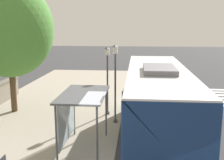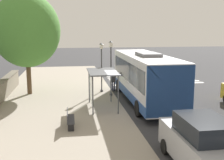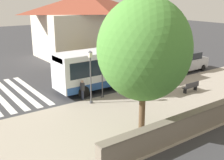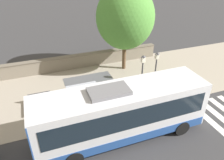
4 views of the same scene
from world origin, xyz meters
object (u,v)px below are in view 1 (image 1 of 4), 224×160
pedestrian (125,99)px  street_lamp_near (115,77)px  bus_shelter (80,102)px  shade_tree (9,29)px  bus (157,102)px  street_lamp_far (107,75)px

pedestrian → street_lamp_near: size_ratio=0.38×
bus_shelter → shade_tree: shade_tree is taller
pedestrian → shade_tree: 8.04m
street_lamp_near → shade_tree: 7.07m
bus → street_lamp_far: (-2.66, 3.79, 0.56)m
bus → shade_tree: (-8.52, 3.86, 3.21)m
street_lamp_near → street_lamp_far: 1.53m
bus_shelter → street_lamp_near: bearing=70.2°
bus_shelter → street_lamp_far: 4.92m
pedestrian → street_lamp_far: size_ratio=0.40×
pedestrian → street_lamp_far: street_lamp_far is taller
bus_shelter → street_lamp_far: (0.66, 4.86, 0.33)m
pedestrian → shade_tree: size_ratio=0.20×
pedestrian → street_lamp_near: (-0.45, -1.56, 1.62)m
street_lamp_far → shade_tree: (-5.87, 0.07, 2.65)m
pedestrian → street_lamp_near: bearing=-106.2°
bus → shade_tree: 9.89m
bus → street_lamp_near: bearing=131.1°
street_lamp_near → bus_shelter: bearing=-109.8°
bus_shelter → shade_tree: bearing=136.6°
bus → street_lamp_far: street_lamp_far is taller
street_lamp_far → pedestrian: bearing=8.3°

